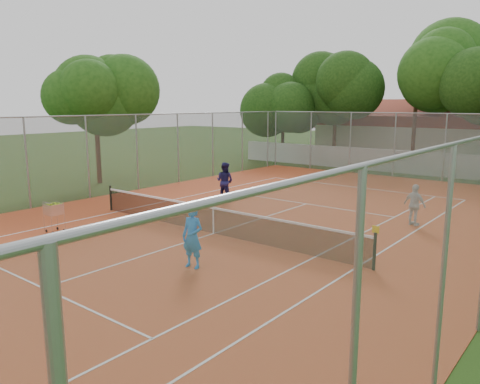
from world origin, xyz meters
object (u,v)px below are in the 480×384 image
Objects in this scene: tennis_net at (213,220)px; player_far_right at (415,205)px; clubhouse at (424,132)px; player_far_left at (225,181)px; player_near at (192,237)px; ball_hopper at (54,217)px.

player_far_right reaches higher than tennis_net.
player_far_right is at bearing 47.41° from tennis_net.
clubhouse is (-2.00, 29.00, 1.69)m from tennis_net.
player_far_left is at bearing 126.59° from tennis_net.
player_near is (1.87, -2.95, 0.40)m from tennis_net.
player_near is 0.98× the size of player_far_left.
tennis_net is at bearing -86.05° from clubhouse.
clubhouse is at bearing 93.95° from tennis_net.
player_far_left is (-3.54, 4.77, 0.42)m from tennis_net.
player_near reaches higher than player_far_right.
player_near is 1.55× the size of ball_hopper.
clubhouse is at bearing 87.72° from player_near.
player_far_left is at bearing 24.37° from player_far_right.
player_far_right is (5.15, 5.60, 0.30)m from tennis_net.
tennis_net is 0.72× the size of clubhouse.
player_near is at bearing -15.47° from ball_hopper.
clubhouse is 9.24× the size of player_near.
clubhouse is 32.56m from ball_hopper.
ball_hopper is (-2.55, -32.42, -1.61)m from clubhouse.
clubhouse is 24.32m from player_far_left.
ball_hopper is (-9.70, -9.02, -0.21)m from player_far_right.
tennis_net is 5.69m from ball_hopper.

